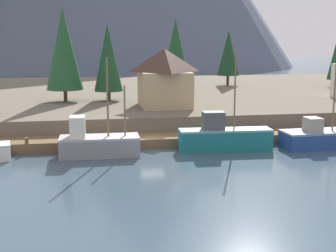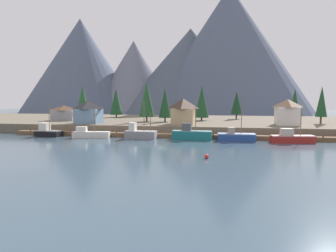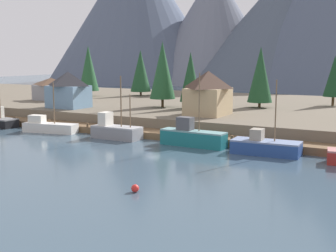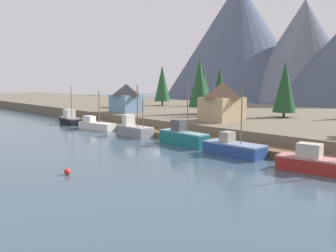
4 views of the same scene
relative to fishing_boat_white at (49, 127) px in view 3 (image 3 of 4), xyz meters
name	(u,v)px [view 3 (image 3 of 4)]	position (x,y,z in m)	size (l,w,h in m)	color
ground_plane	(208,125)	(17.95, 22.13, -1.43)	(400.00, 400.00, 1.00)	#384C5B
dock	(160,134)	(17.95, 4.12, -0.43)	(80.00, 4.00, 1.60)	brown
shoreline_bank	(232,109)	(17.95, 34.13, 0.32)	(400.00, 56.00, 2.50)	#665B4C
mountain_west_peak	(136,11)	(-75.06, 144.02, 34.39)	(89.63, 89.63, 70.64)	#4C566B
mountain_central_peak	(214,26)	(-34.42, 148.62, 25.84)	(65.61, 65.61, 53.53)	slate
mountain_east_peak	(309,14)	(8.09, 153.08, 29.97)	(107.63, 107.63, 61.80)	#475160
fishing_boat_white	(49,127)	(0.00, 0.00, 0.00)	(9.17, 3.88, 7.94)	silver
fishing_boat_grey	(115,131)	(12.57, 0.49, 0.26)	(7.46, 3.01, 9.18)	gray
fishing_boat_teal	(192,137)	(24.96, 0.69, 0.36)	(9.19, 2.66, 9.80)	#196B70
fishing_boat_blue	(265,146)	(35.10, 0.23, 0.06)	(8.38, 3.48, 9.17)	navy
house_blue	(68,89)	(-6.03, 11.88, 5.02)	(7.13, 5.83, 6.73)	#6689A8
house_tan	(208,92)	(21.22, 14.34, 5.24)	(6.30, 7.32, 7.17)	tan
house_grey	(51,89)	(-19.29, 21.59, 4.10)	(8.13, 4.38, 4.94)	gray
conifer_near_left	(141,71)	(-8.82, 41.74, 7.68)	(5.06, 5.06, 11.20)	#4C3823
conifer_near_right	(190,77)	(14.63, 21.41, 7.37)	(3.90, 3.90, 10.31)	#4C3823
conifer_mid_left	(260,74)	(25.34, 29.03, 7.76)	(4.63, 4.63, 11.36)	#4C3823
conifer_mid_right	(334,76)	(36.90, 39.16, 7.33)	(3.96, 3.96, 9.75)	#4C3823
conifer_back_right	(162,70)	(8.81, 21.34, 8.53)	(4.86, 4.86, 12.32)	#4C3823
conifer_centre	(89,68)	(-19.12, 34.45, 8.34)	(4.86, 4.86, 12.23)	#4C3823
channel_buoy	(135,188)	(29.63, -20.77, -0.58)	(0.70, 0.70, 0.70)	red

